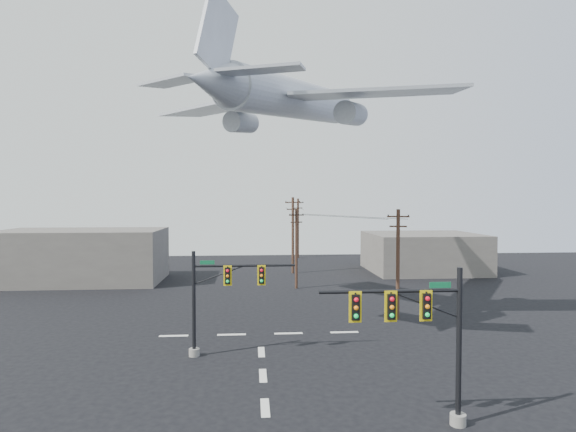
{
  "coord_description": "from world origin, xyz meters",
  "views": [
    {
      "loc": [
        -0.61,
        -21.57,
        9.5
      ],
      "look_at": [
        1.43,
        5.0,
        8.57
      ],
      "focal_mm": 30.0,
      "sensor_mm": 36.0,
      "label": 1
    }
  ],
  "objects": [
    {
      "name": "power_lines",
      "position": [
        6.11,
        35.1,
        8.45
      ],
      "size": [
        8.31,
        40.34,
        1.08
      ],
      "color": "black"
    },
    {
      "name": "building_right",
      "position": [
        22.0,
        40.0,
        2.5
      ],
      "size": [
        14.0,
        12.0,
        5.0
      ],
      "primitive_type": "cube",
      "color": "#655F59",
      "rests_on": "ground"
    },
    {
      "name": "utility_pole_d",
      "position": [
        6.96,
        55.71,
        5.04
      ],
      "size": [
        1.89,
        0.88,
        9.62
      ],
      "rotation": [
        0.0,
        0.0,
        0.39
      ],
      "color": "#4B2F20",
      "rests_on": "ground"
    },
    {
      "name": "building_left",
      "position": [
        -20.0,
        35.0,
        3.0
      ],
      "size": [
        18.0,
        10.0,
        6.0
      ],
      "primitive_type": "cube",
      "color": "#655F59",
      "rests_on": "ground"
    },
    {
      "name": "utility_pole_a",
      "position": [
        10.93,
        15.39,
        4.56
      ],
      "size": [
        1.71,
        0.58,
        8.72
      ],
      "rotation": [
        0.0,
        0.0,
        -0.27
      ],
      "color": "#4B2F20",
      "rests_on": "ground"
    },
    {
      "name": "signal_mast_near",
      "position": [
        6.56,
        -2.36,
        3.76
      ],
      "size": [
        6.24,
        0.73,
        6.66
      ],
      "color": "gray",
      "rests_on": "ground"
    },
    {
      "name": "airliner",
      "position": [
        2.87,
        16.83,
        17.41
      ],
      "size": [
        23.6,
        25.84,
        7.32
      ],
      "rotation": [
        0.0,
        -0.1,
        1.05
      ],
      "color": "#B0B6BD"
    },
    {
      "name": "ground",
      "position": [
        0.0,
        0.0,
        0.0
      ],
      "size": [
        120.0,
        120.0,
        0.0
      ],
      "primitive_type": "plane",
      "color": "black",
      "rests_on": "ground"
    },
    {
      "name": "utility_pole_c",
      "position": [
        4.71,
        39.61,
        5.11
      ],
      "size": [
        2.0,
        0.34,
        9.77
      ],
      "rotation": [
        0.0,
        0.0,
        0.1
      ],
      "color": "#4B2F20",
      "rests_on": "ground"
    },
    {
      "name": "signal_mast_far",
      "position": [
        -2.74,
        7.53,
        3.44
      ],
      "size": [
        6.44,
        0.7,
        6.38
      ],
      "color": "gray",
      "rests_on": "ground"
    },
    {
      "name": "lane_markings",
      "position": [
        0.0,
        5.33,
        0.01
      ],
      "size": [
        14.0,
        21.2,
        0.01
      ],
      "color": "silver",
      "rests_on": "ground"
    },
    {
      "name": "utility_pole_b",
      "position": [
        4.17,
        29.12,
        4.39
      ],
      "size": [
        1.64,
        0.65,
        8.38
      ],
      "rotation": [
        0.0,
        0.0,
        0.33
      ],
      "color": "#4B2F20",
      "rests_on": "ground"
    }
  ]
}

